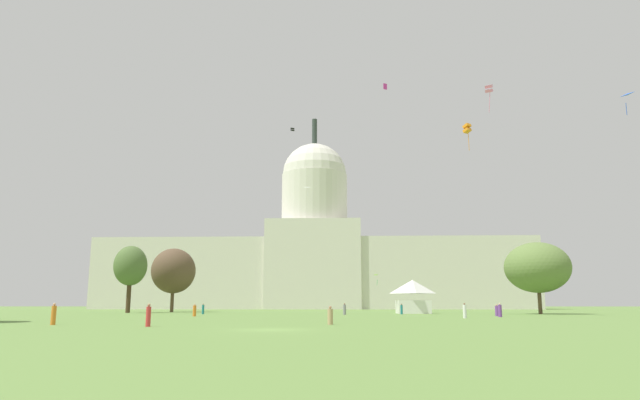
# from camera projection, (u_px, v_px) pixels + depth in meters

# --- Properties ---
(ground_plane) EXTENTS (800.00, 800.00, 0.00)m
(ground_plane) POSITION_uv_depth(u_px,v_px,m) (271.00, 330.00, 35.41)
(ground_plane) COLOR olive
(capitol_building) EXTENTS (145.24, 26.75, 66.83)m
(capitol_building) POSITION_uv_depth(u_px,v_px,m) (314.00, 258.00, 191.83)
(capitol_building) COLOR beige
(capitol_building) RESTS_ON ground_plane
(event_tent) EXTENTS (6.00, 5.49, 5.81)m
(event_tent) POSITION_uv_depth(u_px,v_px,m) (413.00, 296.00, 98.00)
(event_tent) COLOR white
(event_tent) RESTS_ON ground_plane
(tree_east_near) EXTENTS (13.16, 12.93, 11.84)m
(tree_east_near) POSITION_uv_depth(u_px,v_px,m) (537.00, 267.00, 93.51)
(tree_east_near) COLOR brown
(tree_east_near) RESTS_ON ground_plane
(tree_west_mid) EXTENTS (7.10, 6.83, 12.63)m
(tree_west_mid) POSITION_uv_depth(u_px,v_px,m) (130.00, 266.00, 106.89)
(tree_west_mid) COLOR #42301E
(tree_west_mid) RESTS_ON ground_plane
(tree_west_near) EXTENTS (11.99, 12.30, 13.24)m
(tree_west_near) POSITION_uv_depth(u_px,v_px,m) (174.00, 271.00, 118.14)
(tree_west_near) COLOR brown
(tree_west_near) RESTS_ON ground_plane
(person_tan_mid_right) EXTENTS (0.57, 0.57, 1.46)m
(person_tan_mid_right) POSITION_uv_depth(u_px,v_px,m) (330.00, 316.00, 44.29)
(person_tan_mid_right) COLOR tan
(person_tan_mid_right) RESTS_ON ground_plane
(person_purple_front_center) EXTENTS (0.67, 0.67, 1.74)m
(person_purple_front_center) POSITION_uv_depth(u_px,v_px,m) (500.00, 311.00, 70.94)
(person_purple_front_center) COLOR #703D93
(person_purple_front_center) RESTS_ON ground_plane
(person_red_near_tree_east) EXTENTS (0.35, 0.35, 1.64)m
(person_red_near_tree_east) POSITION_uv_depth(u_px,v_px,m) (148.00, 316.00, 40.42)
(person_red_near_tree_east) COLOR red
(person_red_near_tree_east) RESTS_ON ground_plane
(person_white_back_left) EXTENTS (0.56, 0.56, 1.74)m
(person_white_back_left) POSITION_uv_depth(u_px,v_px,m) (465.00, 311.00, 64.64)
(person_white_back_left) COLOR silver
(person_white_back_left) RESTS_ON ground_plane
(person_teal_lawn_far_left) EXTENTS (0.51, 0.51, 1.68)m
(person_teal_lawn_far_left) POSITION_uv_depth(u_px,v_px,m) (402.00, 309.00, 90.28)
(person_teal_lawn_far_left) COLOR #1E757A
(person_teal_lawn_far_left) RESTS_ON ground_plane
(person_orange_edge_west) EXTENTS (0.62, 0.62, 1.65)m
(person_orange_edge_west) POSITION_uv_depth(u_px,v_px,m) (195.00, 311.00, 74.63)
(person_orange_edge_west) COLOR orange
(person_orange_edge_west) RESTS_ON ground_plane
(person_purple_deep_crowd) EXTENTS (0.66, 0.66, 1.62)m
(person_purple_deep_crowd) POSITION_uv_depth(u_px,v_px,m) (497.00, 311.00, 76.51)
(person_purple_deep_crowd) COLOR #703D93
(person_purple_deep_crowd) RESTS_ON ground_plane
(person_teal_near_tree_west) EXTENTS (0.51, 0.51, 1.70)m
(person_teal_near_tree_west) POSITION_uv_depth(u_px,v_px,m) (203.00, 309.00, 91.03)
(person_teal_near_tree_west) COLOR #1E757A
(person_teal_near_tree_west) RESTS_ON ground_plane
(person_orange_mid_left) EXTENTS (0.52, 0.52, 1.70)m
(person_orange_mid_left) POSITION_uv_depth(u_px,v_px,m) (54.00, 315.00, 43.81)
(person_orange_mid_left) COLOR orange
(person_orange_mid_left) RESTS_ON ground_plane
(person_grey_front_left) EXTENTS (0.56, 0.56, 1.75)m
(person_grey_front_left) POSITION_uv_depth(u_px,v_px,m) (345.00, 310.00, 85.99)
(person_grey_front_left) COLOR gray
(person_grey_front_left) RESTS_ON ground_plane
(kite_black_high) EXTENTS (1.12, 1.16, 1.10)m
(kite_black_high) POSITION_uv_depth(u_px,v_px,m) (292.00, 129.00, 143.59)
(kite_black_high) COLOR black
(kite_blue_mid) EXTENTS (1.18, 1.59, 2.27)m
(kite_blue_mid) POSITION_uv_depth(u_px,v_px,m) (625.00, 98.00, 65.62)
(kite_blue_mid) COLOR blue
(kite_orange_mid) EXTENTS (1.35, 1.37, 4.17)m
(kite_orange_mid) POSITION_uv_depth(u_px,v_px,m) (467.00, 129.00, 84.65)
(kite_orange_mid) COLOR orange
(kite_white_mid) EXTENTS (1.51, 0.67, 2.17)m
(kite_white_mid) POSITION_uv_depth(u_px,v_px,m) (307.00, 189.00, 129.59)
(kite_white_mid) COLOR white
(kite_magenta_high) EXTENTS (0.81, 0.48, 1.27)m
(kite_magenta_high) POSITION_uv_depth(u_px,v_px,m) (385.00, 86.00, 115.08)
(kite_magenta_high) COLOR #D1339E
(kite_lime_low) EXTENTS (1.45, 1.81, 2.25)m
(kite_lime_low) POSITION_uv_depth(u_px,v_px,m) (378.00, 277.00, 136.22)
(kite_lime_low) COLOR #8CD133
(kite_pink_mid) EXTENTS (1.31, 1.35, 4.26)m
(kite_pink_mid) POSITION_uv_depth(u_px,v_px,m) (489.00, 89.00, 81.07)
(kite_pink_mid) COLOR pink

